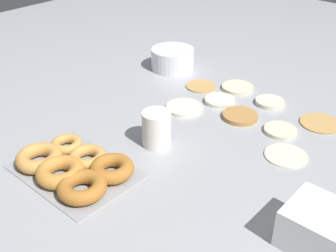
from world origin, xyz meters
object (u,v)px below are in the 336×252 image
(pancake_6, at_px, (238,88))
(pancake_3, at_px, (240,116))
(pancake_5, at_px, (184,108))
(container_stack, at_px, (323,230))
(pancake_0, at_px, (220,101))
(pancake_1, at_px, (280,130))
(donut_tray, at_px, (73,167))
(pancake_4, at_px, (270,102))
(pancake_2, at_px, (321,123))
(batter_bowl, at_px, (173,59))
(pancake_7, at_px, (201,86))
(paper_cup, at_px, (157,129))
(pancake_8, at_px, (286,155))

(pancake_6, bearing_deg, pancake_3, -54.16)
(pancake_5, xyz_separation_m, container_stack, (0.54, -0.25, 0.04))
(pancake_0, relative_size, pancake_1, 1.05)
(pancake_0, bearing_deg, donut_tray, -94.95)
(pancake_3, relative_size, pancake_4, 1.18)
(pancake_6, xyz_separation_m, donut_tray, (-0.03, -0.64, 0.01))
(pancake_5, xyz_separation_m, donut_tray, (0.01, -0.42, 0.01))
(pancake_2, distance_m, batter_bowl, 0.58)
(pancake_4, xyz_separation_m, donut_tray, (-0.17, -0.62, 0.01))
(donut_tray, bearing_deg, pancake_6, 86.88)
(pancake_7, xyz_separation_m, container_stack, (0.60, -0.40, 0.04))
(paper_cup, bearing_deg, batter_bowl, 126.36)
(pancake_1, height_order, pancake_8, pancake_1)
(pancake_4, height_order, batter_bowl, batter_bowl)
(pancake_0, xyz_separation_m, pancake_5, (-0.05, -0.11, -0.00))
(pancake_8, distance_m, donut_tray, 0.52)
(pancake_5, relative_size, pancake_7, 1.11)
(pancake_4, height_order, pancake_6, pancake_4)
(pancake_6, bearing_deg, paper_cup, -86.54)
(pancake_0, distance_m, pancake_2, 0.30)
(pancake_5, bearing_deg, pancake_1, 14.74)
(pancake_1, xyz_separation_m, pancake_5, (-0.28, -0.07, -0.00))
(pancake_1, height_order, pancake_2, pancake_1)
(pancake_3, bearing_deg, pancake_0, 158.68)
(pancake_6, xyz_separation_m, pancake_8, (0.30, -0.24, -0.00))
(pancake_7, height_order, donut_tray, donut_tray)
(pancake_5, relative_size, donut_tray, 0.38)
(pancake_8, relative_size, batter_bowl, 0.69)
(pancake_8, bearing_deg, pancake_0, 156.77)
(pancake_3, bearing_deg, paper_cup, -108.35)
(pancake_4, height_order, pancake_5, pancake_4)
(pancake_4, distance_m, batter_bowl, 0.41)
(pancake_1, relative_size, pancake_4, 1.02)
(container_stack, bearing_deg, pancake_3, 140.82)
(pancake_0, relative_size, pancake_2, 0.80)
(pancake_7, bearing_deg, pancake_1, -13.51)
(pancake_0, xyz_separation_m, container_stack, (0.48, -0.35, 0.04))
(pancake_3, relative_size, pancake_5, 0.94)
(pancake_6, relative_size, pancake_8, 0.96)
(pancake_2, height_order, pancake_4, pancake_4)
(pancake_8, xyz_separation_m, paper_cup, (-0.28, -0.18, 0.04))
(pancake_4, bearing_deg, batter_bowl, 178.49)
(pancake_1, xyz_separation_m, pancake_3, (-0.13, -0.01, 0.00))
(pancake_3, bearing_deg, pancake_7, 157.38)
(container_stack, bearing_deg, pancake_1, 128.92)
(pancake_0, xyz_separation_m, pancake_8, (0.29, -0.13, -0.00))
(pancake_1, distance_m, batter_bowl, 0.53)
(pancake_3, bearing_deg, pancake_5, -156.88)
(pancake_3, bearing_deg, pancake_1, 3.37)
(pancake_0, relative_size, pancake_3, 0.91)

